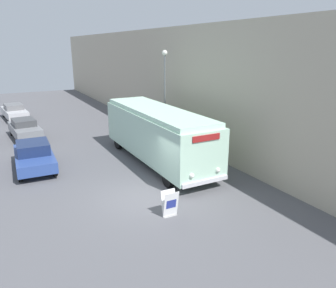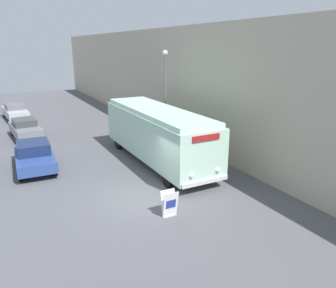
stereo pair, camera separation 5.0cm
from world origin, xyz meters
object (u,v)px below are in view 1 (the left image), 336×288
object	(u,v)px
streetlamp	(165,84)
vintage_bus	(157,132)
parked_car_far	(14,112)
sign_board	(170,204)
parked_car_near	(34,155)
parked_car_mid	(25,128)

from	to	relation	value
streetlamp	vintage_bus	bearing A→B (deg)	-124.13
streetlamp	parked_car_far	distance (m)	16.24
vintage_bus	sign_board	xyz separation A→B (m)	(-2.45, -6.05, -1.25)
vintage_bus	parked_car_near	size ratio (longest dim) A/B	2.21
parked_car_mid	parked_car_near	bearing A→B (deg)	-96.39
sign_board	vintage_bus	bearing A→B (deg)	67.99
sign_board	streetlamp	xyz separation A→B (m)	(4.71, 9.39, 3.58)
vintage_bus	streetlamp	world-z (taller)	streetlamp
vintage_bus	sign_board	world-z (taller)	vintage_bus
sign_board	streetlamp	bearing A→B (deg)	63.36
sign_board	parked_car_near	world-z (taller)	parked_car_near
parked_car_near	parked_car_far	distance (m)	14.44
streetlamp	parked_car_near	size ratio (longest dim) A/B	1.40
parked_car_near	parked_car_mid	distance (m)	6.96
vintage_bus	streetlamp	size ratio (longest dim) A/B	1.58
parked_car_mid	streetlamp	bearing A→B (deg)	-38.59
streetlamp	parked_car_mid	size ratio (longest dim) A/B	1.42
sign_board	parked_car_far	xyz separation A→B (m)	(-4.08, 22.63, 0.22)
vintage_bus	parked_car_far	world-z (taller)	vintage_bus
streetlamp	parked_car_near	distance (m)	9.49
vintage_bus	parked_car_far	distance (m)	17.85
parked_car_mid	parked_car_far	xyz separation A→B (m)	(-0.17, 7.48, -0.01)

